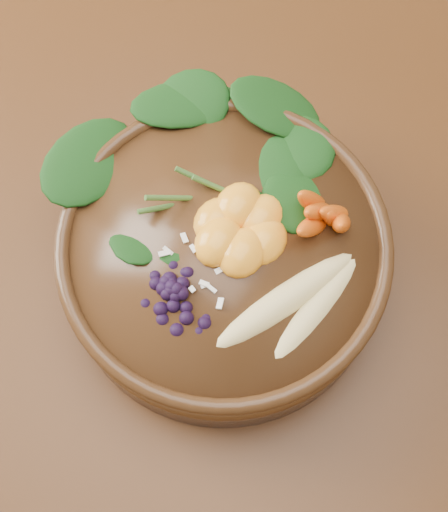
{
  "coord_description": "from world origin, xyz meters",
  "views": [
    {
      "loc": [
        0.34,
        -0.35,
        1.46
      ],
      "look_at": [
        0.2,
        -0.13,
        0.8
      ],
      "focal_mm": 50.0,
      "sensor_mm": 36.0,
      "label": 1
    }
  ],
  "objects_px": {
    "mandarin_cluster": "(240,223)",
    "carrot_cluster": "(336,200)",
    "stoneware_bowl": "(224,260)",
    "kale_heap": "(234,154)",
    "blueberry_pile": "(176,286)",
    "dining_table": "(150,143)",
    "banana_halves": "(303,298)"
  },
  "relations": [
    {
      "from": "mandarin_cluster",
      "to": "carrot_cluster",
      "type": "bearing_deg",
      "value": 39.49
    },
    {
      "from": "stoneware_bowl",
      "to": "carrot_cluster",
      "type": "height_order",
      "value": "carrot_cluster"
    },
    {
      "from": "carrot_cluster",
      "to": "stoneware_bowl",
      "type": "bearing_deg",
      "value": -123.69
    },
    {
      "from": "kale_heap",
      "to": "carrot_cluster",
      "type": "xyz_separation_m",
      "value": [
        0.11,
        -0.0,
        0.02
      ]
    },
    {
      "from": "carrot_cluster",
      "to": "blueberry_pile",
      "type": "distance_m",
      "value": 0.16
    },
    {
      "from": "stoneware_bowl",
      "to": "mandarin_cluster",
      "type": "relative_size",
      "value": 3.15
    },
    {
      "from": "dining_table",
      "to": "stoneware_bowl",
      "type": "xyz_separation_m",
      "value": [
        0.2,
        -0.13,
        0.14
      ]
    },
    {
      "from": "kale_heap",
      "to": "mandarin_cluster",
      "type": "distance_m",
      "value": 0.07
    },
    {
      "from": "carrot_cluster",
      "to": "dining_table",
      "type": "bearing_deg",
      "value": 178.87
    },
    {
      "from": "mandarin_cluster",
      "to": "blueberry_pile",
      "type": "relative_size",
      "value": 0.69
    },
    {
      "from": "kale_heap",
      "to": "blueberry_pile",
      "type": "distance_m",
      "value": 0.14
    },
    {
      "from": "kale_heap",
      "to": "mandarin_cluster",
      "type": "relative_size",
      "value": 2.07
    },
    {
      "from": "blueberry_pile",
      "to": "mandarin_cluster",
      "type": "bearing_deg",
      "value": 80.03
    },
    {
      "from": "dining_table",
      "to": "banana_halves",
      "type": "bearing_deg",
      "value": -26.45
    },
    {
      "from": "stoneware_bowl",
      "to": "kale_heap",
      "type": "bearing_deg",
      "value": 116.17
    },
    {
      "from": "kale_heap",
      "to": "banana_halves",
      "type": "distance_m",
      "value": 0.16
    },
    {
      "from": "carrot_cluster",
      "to": "blueberry_pile",
      "type": "relative_size",
      "value": 0.6
    },
    {
      "from": "kale_heap",
      "to": "banana_halves",
      "type": "height_order",
      "value": "kale_heap"
    },
    {
      "from": "stoneware_bowl",
      "to": "mandarin_cluster",
      "type": "xyz_separation_m",
      "value": [
        0.01,
        0.02,
        0.06
      ]
    },
    {
      "from": "stoneware_bowl",
      "to": "blueberry_pile",
      "type": "distance_m",
      "value": 0.09
    },
    {
      "from": "stoneware_bowl",
      "to": "carrot_cluster",
      "type": "distance_m",
      "value": 0.14
    },
    {
      "from": "banana_halves",
      "to": "blueberry_pile",
      "type": "height_order",
      "value": "blueberry_pile"
    },
    {
      "from": "dining_table",
      "to": "carrot_cluster",
      "type": "bearing_deg",
      "value": -11.84
    },
    {
      "from": "stoneware_bowl",
      "to": "mandarin_cluster",
      "type": "distance_m",
      "value": 0.06
    },
    {
      "from": "mandarin_cluster",
      "to": "kale_heap",
      "type": "bearing_deg",
      "value": 127.51
    },
    {
      "from": "stoneware_bowl",
      "to": "blueberry_pile",
      "type": "relative_size",
      "value": 2.16
    },
    {
      "from": "stoneware_bowl",
      "to": "dining_table",
      "type": "bearing_deg",
      "value": 146.41
    },
    {
      "from": "banana_halves",
      "to": "dining_table",
      "type": "bearing_deg",
      "value": 164.26
    },
    {
      "from": "banana_halves",
      "to": "mandarin_cluster",
      "type": "distance_m",
      "value": 0.09
    },
    {
      "from": "mandarin_cluster",
      "to": "blueberry_pile",
      "type": "bearing_deg",
      "value": -99.97
    },
    {
      "from": "dining_table",
      "to": "blueberry_pile",
      "type": "relative_size",
      "value": 10.77
    },
    {
      "from": "stoneware_bowl",
      "to": "kale_heap",
      "type": "height_order",
      "value": "kale_heap"
    }
  ]
}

